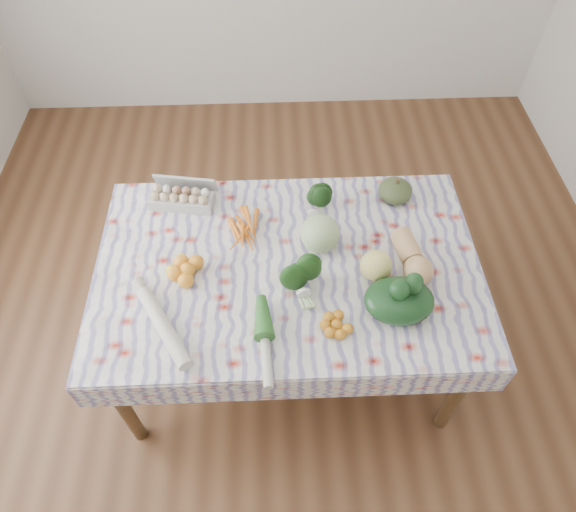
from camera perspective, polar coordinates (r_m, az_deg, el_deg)
The scene contains 16 objects.
ground at distance 2.85m, azimuth 0.00°, elevation -10.24°, with size 4.50×4.50×0.00m, color #54321C.
dining_table at distance 2.28m, azimuth 0.00°, elevation -2.21°, with size 1.60×1.00×0.75m.
tablecloth at distance 2.21m, azimuth 0.00°, elevation -1.02°, with size 1.66×1.06×0.01m, color white.
egg_carton at distance 2.46m, azimuth -11.78°, elevation 6.21°, with size 0.30×0.12×0.08m, color #B8B8B3.
carrot_bunch at distance 2.31m, azimuth -4.90°, elevation 2.58°, with size 0.20×0.18×0.04m, color orange.
kale_bunch at distance 2.37m, azimuth 2.85°, elevation 5.89°, with size 0.14×0.12×0.12m, color #153311.
kabocha_squash at distance 2.48m, azimuth 11.83°, elevation 7.13°, with size 0.16×0.16×0.10m, color #41502A.
cabbage at distance 2.21m, azimuth 3.59°, elevation 2.49°, with size 0.17×0.17×0.17m, color #AAC985.
butternut_squash at distance 2.22m, azimuth 13.67°, elevation -0.00°, with size 0.13×0.27×0.13m, color tan.
orange_cluster at distance 2.19m, azimuth -11.11°, elevation -1.55°, with size 0.21×0.21×0.07m, color orange.
broccoli at distance 2.09m, azimuth 1.45°, elevation -2.86°, with size 0.15×0.15×0.11m, color #184113.
mandarin_cluster at distance 2.02m, azimuth 5.44°, elevation -7.56°, with size 0.15×0.15×0.05m, color orange.
grapefruit at distance 2.15m, azimuth 9.76°, elevation -1.04°, with size 0.13×0.13×0.13m, color #EDE272.
spinach_bag at distance 2.07m, azimuth 12.24°, elevation -4.84°, with size 0.28×0.22×0.12m, color black.
daikon at distance 2.06m, azimuth -13.63°, elevation -7.67°, with size 0.06×0.06×0.41m, color beige.
leek at distance 1.98m, azimuth -2.57°, elevation -9.57°, with size 0.04×0.04×0.37m, color beige.
Camera 1 is at (-0.05, -1.34, 2.52)m, focal length 32.00 mm.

